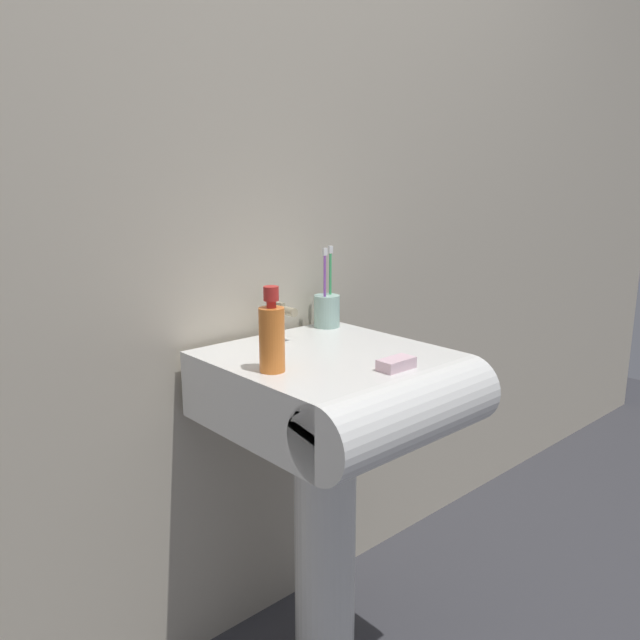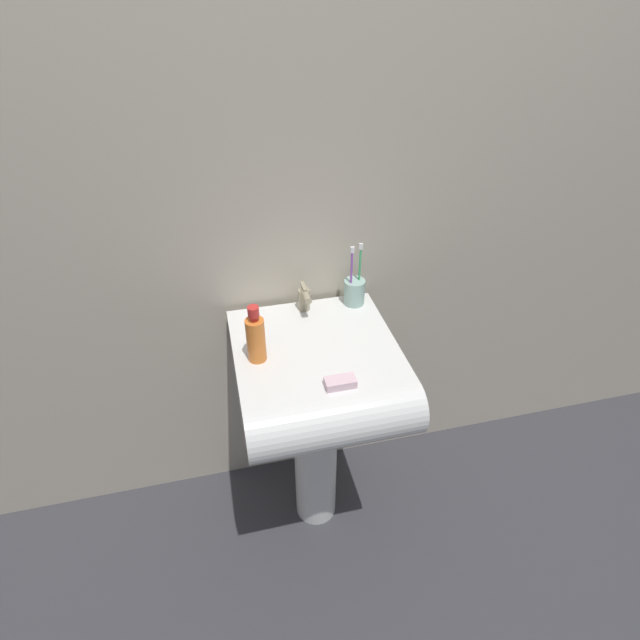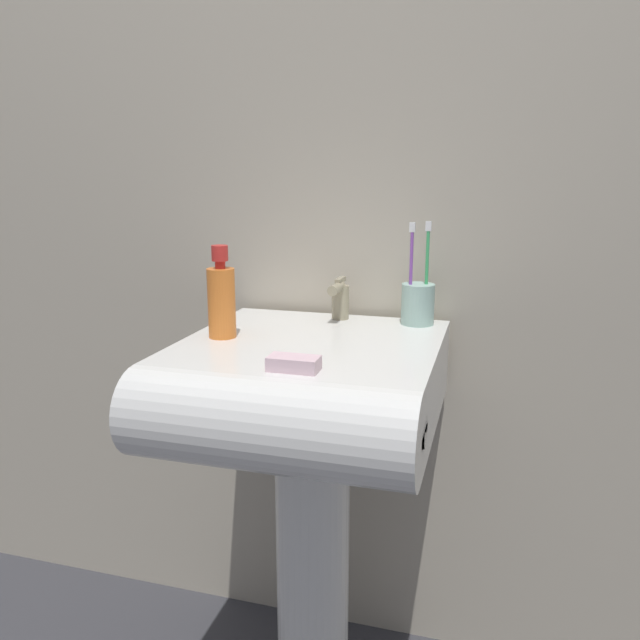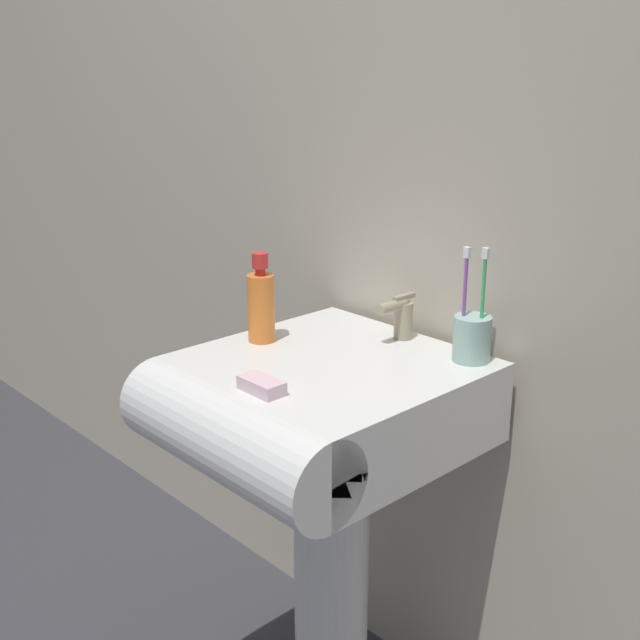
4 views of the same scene
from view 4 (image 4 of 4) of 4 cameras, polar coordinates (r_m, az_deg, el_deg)
The scene contains 7 objects.
wall_back at distance 1.63m, azimuth 8.25°, elevation 11.75°, with size 5.00×0.05×2.40m, color #B7AD99.
sink_pedestal at distance 1.75m, azimuth 0.80°, elevation -18.20°, with size 0.15×0.15×0.67m, color white.
sink_basin at distance 1.51m, azimuth -0.77°, elevation -6.25°, with size 0.49×0.55×0.16m.
faucet at distance 1.62m, azimuth 5.77°, elevation 0.26°, with size 0.04×0.10×0.09m.
toothbrush_cup at distance 1.52m, azimuth 10.76°, elevation -1.18°, with size 0.07×0.07×0.22m.
soap_bottle at distance 1.60m, azimuth -4.21°, elevation 1.11°, with size 0.05×0.05×0.18m.
bar_soap at distance 1.37m, azimuth -4.17°, elevation -4.67°, with size 0.08×0.04×0.02m, color silver.
Camera 4 is at (1.01, -0.98, 1.37)m, focal length 45.00 mm.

